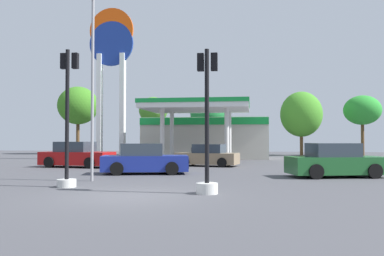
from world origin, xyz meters
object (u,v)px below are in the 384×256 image
Objects in this scene: tree_1 at (153,111)px; tree_4 at (362,110)px; traffic_signal_0 at (207,141)px; tree_3 at (301,114)px; corner_streetlamp at (91,71)px; traffic_signal_2 at (68,132)px; car_1 at (336,162)px; station_pole_sign at (111,63)px; tree_0 at (78,106)px; car_0 at (145,160)px; car_2 at (77,156)px; car_3 at (208,156)px; tree_2 at (208,114)px.

tree_1 reaches higher than tree_4.
traffic_signal_0 is 0.68× the size of tree_3.
corner_streetlamp is (-11.82, -28.27, 0.17)m from tree_3.
car_1 is at bearing 27.22° from traffic_signal_2.
station_pole_sign is 1.65× the size of tree_0.
station_pole_sign is at bearing 107.05° from corner_streetlamp.
tree_1 is (-9.21, 30.39, 3.18)m from traffic_signal_0.
car_0 is 0.98× the size of car_2.
car_0 reaches higher than car_3.
tree_2 is 28.85m from corner_streetlamp.
tree_0 is (-8.16, 11.61, -2.57)m from station_pole_sign.
car_3 is at bearing 96.01° from traffic_signal_0.
station_pole_sign is 16.61m from car_0.
station_pole_sign is 20.72m from traffic_signal_2.
tree_3 is at bearing 2.94° from tree_1.
tree_3 is at bearing 77.86° from traffic_signal_0.
tree_1 is (-4.02, 29.36, 2.87)m from traffic_signal_2.
traffic_signal_0 is at bearing -83.99° from car_3.
traffic_signal_2 is at bearing -92.30° from corner_streetlamp.
tree_4 is at bearing 57.54° from corner_streetlamp.
tree_3 is at bearing 66.13° from car_3.
car_0 is 25.23m from tree_2.
traffic_signal_2 is at bearing -67.57° from car_2.
car_2 is 26.11m from tree_3.
corner_streetlamp reaches higher than traffic_signal_2.
traffic_signal_2 is 0.73× the size of tree_3.
car_3 is at bearing 72.24° from traffic_signal_2.
car_1 is 1.01× the size of traffic_signal_0.
car_2 is 10.71m from traffic_signal_2.
traffic_signal_2 is at bearing 168.70° from traffic_signal_0.
traffic_signal_2 is (-5.18, 1.04, 0.31)m from traffic_signal_0.
tree_1 is (-5.36, 23.59, 4.16)m from car_0.
tree_1 is 27.75m from corner_streetlamp.
traffic_signal_0 is (3.85, -6.80, 0.98)m from car_0.
station_pole_sign reaches higher than car_2.
tree_3 is at bearing -2.99° from tree_2.
traffic_signal_2 is at bearing -120.90° from tree_4.
traffic_signal_2 is 29.77m from tree_1.
tree_4 is 0.82× the size of corner_streetlamp.
tree_0 is (-14.68, 24.91, 4.95)m from car_0.
corner_streetlamp is at bearing -161.59° from car_1.
corner_streetlamp reaches higher than car_2.
traffic_signal_0 is at bearing -102.14° from tree_3.
tree_1 is at bearing 98.50° from corner_streetlamp.
tree_3 is (17.08, 11.11, -3.83)m from station_pole_sign.
traffic_signal_2 is 0.78× the size of tree_1.
tree_2 reaches higher than traffic_signal_0.
car_1 is at bearing -46.89° from tree_0.
tree_0 is 31.45m from tree_4.
tree_1 is at bearing -167.16° from tree_2.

